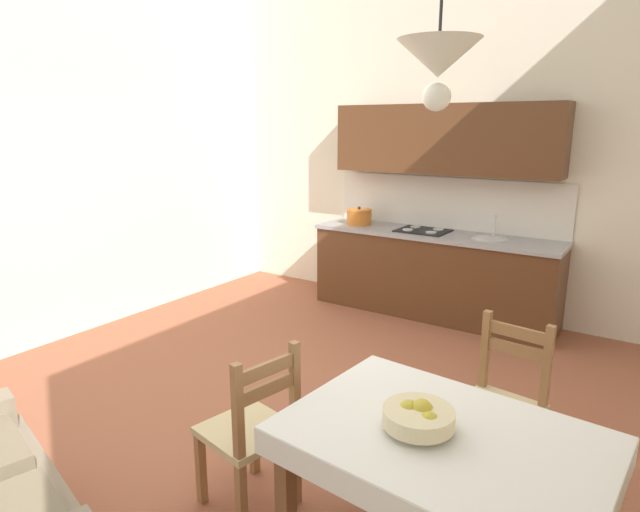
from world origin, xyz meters
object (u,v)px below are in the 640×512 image
dining_chair_kitchen_side (502,405)px  dining_table (441,461)px  dining_chair_tv_side (252,432)px  fruit_bowl (419,417)px  pendant_lamp (438,61)px  kitchen_cabinetry (435,236)px

dining_chair_kitchen_side → dining_table: bearing=-90.5°
dining_chair_kitchen_side → dining_chair_tv_side: 1.41m
dining_chair_kitchen_side → fruit_bowl: 1.04m
dining_chair_kitchen_side → fruit_bowl: dining_chair_kitchen_side is taller
dining_table → fruit_bowl: 0.22m
dining_table → dining_chair_kitchen_side: size_ratio=1.46×
fruit_bowl → pendant_lamp: size_ratio=0.37×
pendant_lamp → dining_chair_kitchen_side: bearing=79.7°
dining_chair_tv_side → pendant_lamp: size_ratio=1.16×
dining_chair_tv_side → fruit_bowl: 0.98m
dining_table → dining_chair_tv_side: dining_chair_tv_side is taller
dining_table → dining_chair_kitchen_side: (0.01, 0.93, -0.18)m
pendant_lamp → dining_table: bearing=-34.2°
fruit_bowl → kitchen_cabinetry: bearing=110.9°
pendant_lamp → dining_chair_tv_side: bearing=-169.2°
pendant_lamp → fruit_bowl: bearing=-71.1°
dining_table → dining_chair_kitchen_side: 0.94m
kitchen_cabinetry → pendant_lamp: pendant_lamp is taller
kitchen_cabinetry → fruit_bowl: 3.59m
dining_table → dining_chair_tv_side: size_ratio=1.46×
dining_chair_kitchen_side → pendant_lamp: 1.97m
dining_chair_kitchen_side → kitchen_cabinetry: bearing=120.1°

